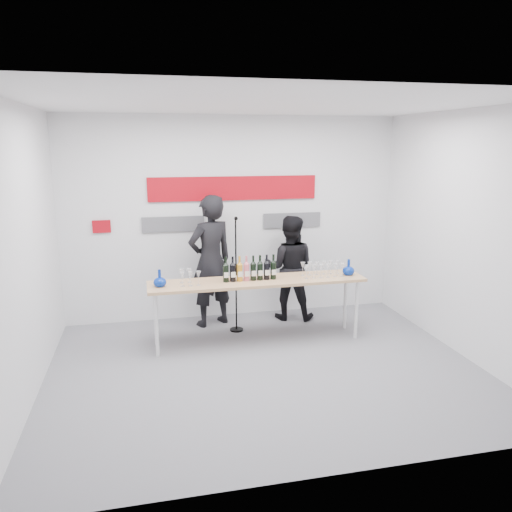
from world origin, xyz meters
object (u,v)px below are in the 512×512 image
at_px(tasting_table, 258,285).
at_px(presenter_right, 289,268).
at_px(presenter_left, 211,261).
at_px(mic_stand, 236,297).

relative_size(tasting_table, presenter_right, 1.81).
xyz_separation_m(presenter_left, presenter_right, (1.18, 0.01, -0.17)).
bearing_deg(presenter_left, presenter_right, 157.41).
xyz_separation_m(tasting_table, presenter_right, (0.67, 0.80, -0.00)).
height_order(presenter_left, mic_stand, presenter_left).
bearing_deg(tasting_table, presenter_right, 49.73).
xyz_separation_m(tasting_table, mic_stand, (-0.21, 0.45, -0.29)).
bearing_deg(tasting_table, presenter_left, 122.87).
height_order(tasting_table, presenter_right, presenter_right).
distance_m(tasting_table, mic_stand, 0.57).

